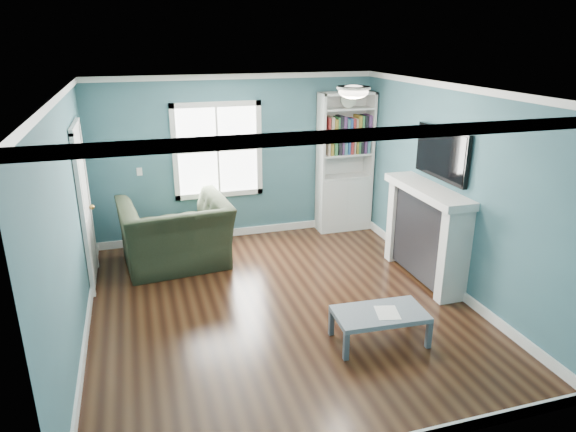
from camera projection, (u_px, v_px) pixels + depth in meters
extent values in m
plane|color=black|center=(281.00, 306.00, 6.30)|extent=(5.00, 5.00, 0.00)
plane|color=#365D69|center=(237.00, 158.00, 8.13)|extent=(4.50, 0.00, 4.50)
plane|color=#365D69|center=(377.00, 312.00, 3.62)|extent=(4.50, 0.00, 4.50)
plane|color=#365D69|center=(69.00, 225.00, 5.26)|extent=(0.00, 5.00, 5.00)
plane|color=#365D69|center=(451.00, 190.00, 6.49)|extent=(0.00, 5.00, 5.00)
plane|color=white|center=(279.00, 89.00, 5.44)|extent=(5.00, 5.00, 0.00)
cube|color=white|center=(239.00, 232.00, 8.53)|extent=(4.50, 0.03, 0.12)
cube|color=white|center=(87.00, 330.00, 5.68)|extent=(0.03, 5.00, 0.12)
cube|color=white|center=(440.00, 278.00, 6.89)|extent=(0.03, 5.00, 0.12)
cube|color=white|center=(234.00, 77.00, 7.69)|extent=(4.50, 0.04, 0.08)
cube|color=white|center=(387.00, 133.00, 3.21)|extent=(4.50, 0.04, 0.08)
cube|color=white|center=(53.00, 101.00, 4.85)|extent=(0.04, 5.00, 0.08)
cube|color=white|center=(461.00, 88.00, 6.06)|extent=(0.04, 5.00, 0.08)
cube|color=white|center=(218.00, 150.00, 7.99)|extent=(1.24, 0.01, 1.34)
cube|color=white|center=(175.00, 153.00, 7.80)|extent=(0.08, 0.06, 1.50)
cube|color=white|center=(259.00, 148.00, 8.16)|extent=(0.08, 0.06, 1.50)
cube|color=white|center=(220.00, 194.00, 8.22)|extent=(1.40, 0.06, 0.08)
cube|color=white|center=(216.00, 104.00, 7.75)|extent=(1.40, 0.06, 0.08)
cube|color=white|center=(218.00, 151.00, 7.98)|extent=(1.24, 0.03, 0.03)
cube|color=white|center=(218.00, 151.00, 7.98)|extent=(0.03, 0.03, 1.34)
cube|color=silver|center=(343.00, 203.00, 8.71)|extent=(0.90, 0.35, 0.90)
cube|color=silver|center=(321.00, 137.00, 8.21)|extent=(0.04, 0.35, 1.40)
cube|color=silver|center=(370.00, 135.00, 8.44)|extent=(0.04, 0.35, 1.40)
cube|color=silver|center=(342.00, 134.00, 8.48)|extent=(0.90, 0.02, 1.40)
cube|color=silver|center=(347.00, 93.00, 8.10)|extent=(0.90, 0.35, 0.04)
cube|color=silver|center=(344.00, 176.00, 8.55)|extent=(0.84, 0.33, 0.03)
cube|color=silver|center=(345.00, 154.00, 8.43)|extent=(0.84, 0.33, 0.03)
cube|color=silver|center=(346.00, 131.00, 8.30)|extent=(0.84, 0.33, 0.03)
cube|color=silver|center=(347.00, 109.00, 8.18)|extent=(0.84, 0.33, 0.03)
cube|color=tan|center=(346.00, 147.00, 8.37)|extent=(0.70, 0.25, 0.22)
cube|color=olive|center=(347.00, 124.00, 8.24)|extent=(0.70, 0.25, 0.22)
cylinder|color=beige|center=(348.00, 100.00, 8.09)|extent=(0.26, 0.06, 0.26)
cube|color=black|center=(426.00, 237.00, 6.86)|extent=(0.30, 1.20, 1.10)
cube|color=black|center=(424.00, 251.00, 6.92)|extent=(0.22, 0.65, 0.70)
cube|color=silver|center=(454.00, 256.00, 6.24)|extent=(0.36, 0.16, 1.20)
cube|color=silver|center=(401.00, 221.00, 7.45)|extent=(0.36, 0.16, 1.20)
cube|color=silver|center=(428.00, 190.00, 6.63)|extent=(0.44, 1.58, 0.10)
cube|color=black|center=(442.00, 154.00, 6.51)|extent=(0.06, 1.10, 0.65)
cube|color=silver|center=(85.00, 209.00, 6.62)|extent=(0.04, 0.80, 2.05)
cube|color=white|center=(83.00, 220.00, 6.22)|extent=(0.05, 0.08, 2.13)
cube|color=white|center=(88.00, 199.00, 7.03)|extent=(0.05, 0.08, 2.13)
cube|color=white|center=(74.00, 126.00, 6.27)|extent=(0.05, 0.98, 0.08)
sphere|color=#BF8C3F|center=(92.00, 207.00, 6.93)|extent=(0.07, 0.07, 0.07)
ellipsoid|color=white|center=(353.00, 92.00, 5.80)|extent=(0.34, 0.34, 0.15)
cylinder|color=white|center=(354.00, 88.00, 5.78)|extent=(0.38, 0.38, 0.03)
cube|color=white|center=(140.00, 172.00, 7.74)|extent=(0.08, 0.01, 0.12)
imported|color=black|center=(175.00, 223.00, 7.24)|extent=(1.56, 1.10, 1.29)
cube|color=#474C55|center=(346.00, 347.00, 5.22)|extent=(0.06, 0.06, 0.30)
cube|color=#474C55|center=(429.00, 335.00, 5.42)|extent=(0.06, 0.06, 0.30)
cube|color=#474C55|center=(331.00, 322.00, 5.66)|extent=(0.06, 0.06, 0.30)
cube|color=#474C55|center=(408.00, 312.00, 5.86)|extent=(0.06, 0.06, 0.30)
cube|color=slate|center=(380.00, 314.00, 5.48)|extent=(1.01, 0.59, 0.05)
cube|color=white|center=(387.00, 313.00, 5.45)|extent=(0.30, 0.35, 0.00)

